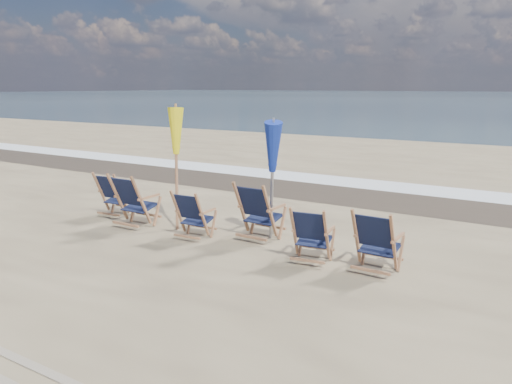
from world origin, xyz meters
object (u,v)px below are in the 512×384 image
at_px(beach_chair_1, 141,203).
at_px(beach_chair_0, 122,196).
at_px(beach_chair_3, 270,214).
at_px(umbrella_yellow, 175,138).
at_px(beach_chair_4, 326,237).
at_px(umbrella_blue, 272,150).
at_px(beach_chair_2, 202,217).
at_px(beach_chair_5, 393,245).

bearing_deg(beach_chair_1, beach_chair_0, -24.68).
bearing_deg(beach_chair_3, umbrella_yellow, 2.91).
bearing_deg(beach_chair_4, beach_chair_3, -29.45).
height_order(beach_chair_1, umbrella_yellow, umbrella_yellow).
bearing_deg(umbrella_blue, beach_chair_1, -164.47).
bearing_deg(beach_chair_3, beach_chair_0, 3.62).
xyz_separation_m(beach_chair_2, beach_chair_3, (1.05, 0.50, 0.08)).
height_order(beach_chair_5, umbrella_yellow, umbrella_yellow).
xyz_separation_m(beach_chair_4, umbrella_blue, (-1.29, 0.64, 1.14)).
bearing_deg(umbrella_yellow, beach_chair_3, 1.28).
bearing_deg(beach_chair_0, beach_chair_1, 150.75).
bearing_deg(beach_chair_1, beach_chair_2, 179.46).
bearing_deg(beach_chair_1, beach_chair_3, -169.24).
distance_m(beach_chair_5, umbrella_blue, 2.60).
bearing_deg(beach_chair_2, beach_chair_4, 176.24).
xyz_separation_m(beach_chair_1, beach_chair_5, (4.67, 0.07, -0.05)).
distance_m(beach_chair_4, umbrella_yellow, 3.49).
bearing_deg(umbrella_blue, umbrella_yellow, -174.41).
relative_size(beach_chair_1, umbrella_blue, 0.50).
xyz_separation_m(beach_chair_4, umbrella_yellow, (-3.23, 0.45, 1.26)).
distance_m(beach_chair_3, beach_chair_5, 2.27).
height_order(beach_chair_2, beach_chair_4, beach_chair_4).
height_order(beach_chair_4, umbrella_yellow, umbrella_yellow).
bearing_deg(beach_chair_2, beach_chair_3, -158.42).
xyz_separation_m(beach_chair_0, beach_chair_4, (4.62, -0.37, -0.02)).
distance_m(beach_chair_3, umbrella_blue, 1.07).
relative_size(beach_chair_0, umbrella_yellow, 0.43).
bearing_deg(beach_chair_3, beach_chair_4, 160.06).
relative_size(beach_chair_4, umbrella_blue, 0.43).
relative_size(beach_chair_2, beach_chair_3, 0.85).
xyz_separation_m(beach_chair_3, umbrella_yellow, (-1.98, -0.04, 1.18)).
bearing_deg(beach_chair_1, beach_chair_5, 179.63).
bearing_deg(beach_chair_4, beach_chair_1, -7.44).
bearing_deg(umbrella_yellow, beach_chair_4, -7.90).
height_order(beach_chair_1, beach_chair_3, beach_chair_1).
bearing_deg(umbrella_yellow, beach_chair_0, -176.99).
bearing_deg(beach_chair_5, beach_chair_1, 2.28).
distance_m(beach_chair_0, beach_chair_5, 5.61).
bearing_deg(beach_chair_0, beach_chair_2, 164.74).
xyz_separation_m(umbrella_yellow, umbrella_blue, (1.93, 0.19, -0.12)).
relative_size(beach_chair_0, umbrella_blue, 0.45).
xyz_separation_m(beach_chair_1, umbrella_yellow, (0.46, 0.48, 1.18)).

